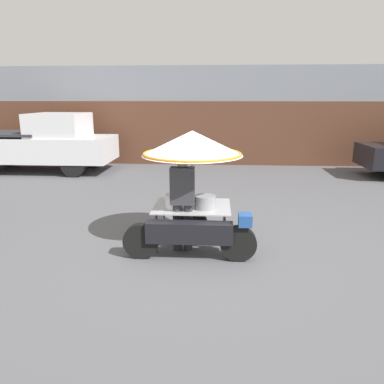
# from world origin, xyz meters

# --- Properties ---
(ground_plane) EXTENTS (36.00, 36.00, 0.00)m
(ground_plane) POSITION_xyz_m (0.00, 0.00, 0.00)
(ground_plane) COLOR #56565B
(shopfront_building) EXTENTS (28.00, 2.06, 3.54)m
(shopfront_building) POSITION_xyz_m (0.00, 9.23, 1.76)
(shopfront_building) COLOR gray
(shopfront_building) RESTS_ON ground
(vendor_motorcycle_cart) EXTENTS (2.06, 1.65, 1.92)m
(vendor_motorcycle_cart) POSITION_xyz_m (-0.05, 0.36, 1.45)
(vendor_motorcycle_cart) COLOR black
(vendor_motorcycle_cart) RESTS_ON ground
(vendor_person) EXTENTS (0.38, 0.22, 1.59)m
(vendor_person) POSITION_xyz_m (-0.19, 0.14, 0.89)
(vendor_person) COLOR #2D2D33
(vendor_person) RESTS_ON ground
(pickup_truck) EXTENTS (5.01, 1.93, 1.94)m
(pickup_truck) POSITION_xyz_m (-5.53, 6.53, 0.94)
(pickup_truck) COLOR black
(pickup_truck) RESTS_ON ground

